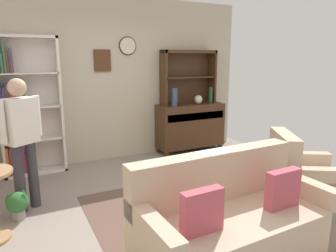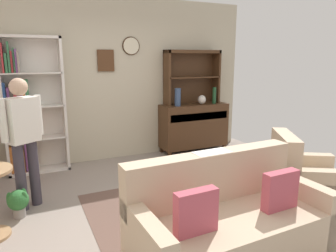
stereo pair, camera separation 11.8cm
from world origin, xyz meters
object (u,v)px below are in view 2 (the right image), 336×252
(potted_plant_small, at_px, (18,201))
(armchair_floral, at_px, (304,181))
(bottle_wine, at_px, (214,95))
(book_stack, at_px, (208,175))
(vase_tall, at_px, (178,97))
(vase_round, at_px, (202,100))
(sideboard_hutch, at_px, (192,70))
(person_reading, at_px, (23,135))
(coffee_table, at_px, (199,184))
(couch_floral, at_px, (227,222))
(bookshelf, at_px, (28,110))
(sideboard, at_px, (194,125))

(potted_plant_small, bearing_deg, armchair_floral, -19.20)
(bottle_wine, height_order, book_stack, bottle_wine)
(vase_tall, bearing_deg, vase_round, 1.49)
(sideboard_hutch, xyz_separation_m, person_reading, (-2.96, -1.30, -0.65))
(sideboard_hutch, bearing_deg, vase_round, -53.52)
(coffee_table, bearing_deg, armchair_floral, -14.46)
(couch_floral, relative_size, coffee_table, 2.28)
(vase_round, xyz_separation_m, potted_plant_small, (-3.21, -1.34, -0.82))
(couch_floral, height_order, person_reading, person_reading)
(vase_round, bearing_deg, bookshelf, 177.17)
(bookshelf, bearing_deg, armchair_floral, -41.06)
(potted_plant_small, height_order, book_stack, book_stack)
(armchair_floral, bearing_deg, coffee_table, 165.54)
(sideboard_hutch, distance_m, couch_floral, 3.57)
(sideboard, distance_m, couch_floral, 3.25)
(coffee_table, bearing_deg, vase_tall, 69.53)
(book_stack, bearing_deg, sideboard, 64.25)
(bookshelf, xyz_separation_m, book_stack, (1.82, -2.26, -0.54))
(person_reading, relative_size, coffee_table, 1.95)
(bookshelf, height_order, vase_round, bookshelf)
(vase_round, bearing_deg, book_stack, -119.21)
(bookshelf, height_order, vase_tall, bookshelf)
(coffee_table, height_order, book_stack, book_stack)
(person_reading, relative_size, book_stack, 7.98)
(bottle_wine, distance_m, person_reading, 3.53)
(sideboard, relative_size, book_stack, 6.65)
(armchair_floral, bearing_deg, potted_plant_small, 160.80)
(bottle_wine, bearing_deg, armchair_floral, -96.22)
(coffee_table, bearing_deg, book_stack, 6.54)
(sideboard, relative_size, coffee_table, 1.63)
(vase_tall, xyz_separation_m, book_stack, (-0.66, -2.10, -0.64))
(vase_tall, xyz_separation_m, bottle_wine, (0.78, -0.01, -0.01))
(bookshelf, distance_m, vase_tall, 2.49)
(sideboard_hutch, relative_size, armchair_floral, 1.04)
(sideboard_hutch, height_order, potted_plant_small, sideboard_hutch)
(bookshelf, distance_m, bottle_wine, 3.27)
(person_reading, height_order, coffee_table, person_reading)
(potted_plant_small, distance_m, person_reading, 0.76)
(bookshelf, height_order, person_reading, bookshelf)
(vase_round, relative_size, potted_plant_small, 0.53)
(bookshelf, xyz_separation_m, couch_floral, (1.54, -3.04, -0.68))
(sideboard_hutch, distance_m, person_reading, 3.30)
(vase_tall, height_order, couch_floral, vase_tall)
(bookshelf, height_order, armchair_floral, bookshelf)
(potted_plant_small, relative_size, book_stack, 1.65)
(couch_floral, distance_m, person_reading, 2.47)
(sideboard_hutch, xyz_separation_m, vase_round, (0.13, -0.18, -0.55))
(sideboard_hutch, relative_size, couch_floral, 0.60)
(vase_tall, xyz_separation_m, couch_floral, (-0.94, -2.88, -0.77))
(bottle_wine, bearing_deg, coffee_table, -126.72)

